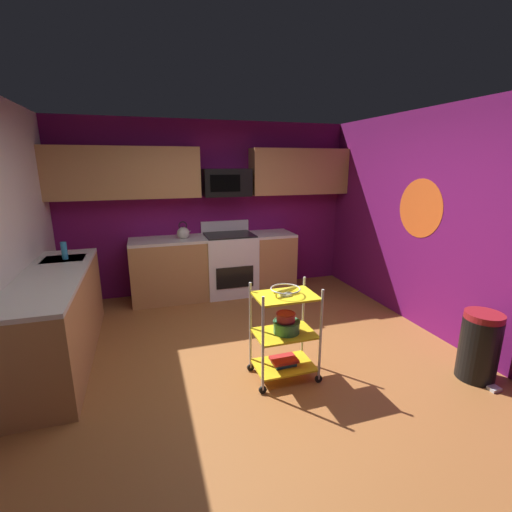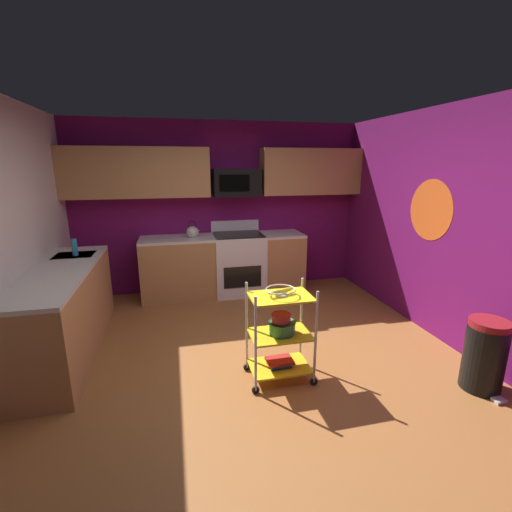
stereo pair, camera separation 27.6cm
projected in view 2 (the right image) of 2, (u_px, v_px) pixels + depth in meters
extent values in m
cube|color=#995B2D|center=(255.00, 366.00, 3.63)|extent=(4.40, 4.80, 0.04)
cube|color=#6B1156|center=(220.00, 208.00, 5.59)|extent=(4.52, 0.06, 2.60)
cube|color=#6B1156|center=(459.00, 229.00, 3.79)|extent=(0.06, 4.80, 2.60)
cylinder|color=#E5591E|center=(430.00, 210.00, 4.14)|extent=(0.00, 0.71, 0.71)
cube|color=#B27F4C|center=(224.00, 266.00, 5.49)|extent=(2.46, 0.60, 0.88)
cube|color=silver|center=(224.00, 237.00, 5.38)|extent=(2.46, 0.60, 0.04)
cube|color=#B27F4C|center=(65.00, 313.00, 3.77)|extent=(0.60, 2.17, 0.88)
cube|color=silver|center=(59.00, 272.00, 3.65)|extent=(0.60, 2.17, 0.04)
cube|color=#B7BABC|center=(75.00, 261.00, 4.27)|extent=(0.44, 0.36, 0.16)
cube|color=white|center=(239.00, 264.00, 5.54)|extent=(0.76, 0.64, 0.92)
cube|color=black|center=(243.00, 277.00, 5.26)|extent=(0.56, 0.01, 0.32)
cube|color=white|center=(235.00, 226.00, 5.67)|extent=(0.76, 0.06, 0.18)
cube|color=black|center=(238.00, 234.00, 5.42)|extent=(0.72, 0.60, 0.02)
cube|color=#B27F4C|center=(137.00, 173.00, 5.00)|extent=(2.03, 0.33, 0.70)
cube|color=#B27F4C|center=(311.00, 172.00, 5.58)|extent=(1.57, 0.33, 0.70)
cube|color=black|center=(236.00, 182.00, 5.33)|extent=(0.70, 0.38, 0.40)
cube|color=black|center=(235.00, 183.00, 5.13)|extent=(0.44, 0.01, 0.24)
cylinder|color=silver|center=(256.00, 345.00, 3.04)|extent=(0.02, 0.02, 0.88)
cylinder|color=black|center=(256.00, 390.00, 3.15)|extent=(0.07, 0.02, 0.07)
cylinder|color=silver|center=(316.00, 338.00, 3.16)|extent=(0.02, 0.02, 0.88)
cylinder|color=black|center=(314.00, 382.00, 3.27)|extent=(0.07, 0.02, 0.07)
cylinder|color=silver|center=(247.00, 326.00, 3.39)|extent=(0.02, 0.02, 0.88)
cylinder|color=black|center=(247.00, 367.00, 3.50)|extent=(0.07, 0.02, 0.07)
cylinder|color=silver|center=(301.00, 320.00, 3.51)|extent=(0.02, 0.02, 0.88)
cylinder|color=black|center=(300.00, 360.00, 3.62)|extent=(0.07, 0.02, 0.07)
cube|color=yellow|center=(279.00, 366.00, 3.37)|extent=(0.55, 0.38, 0.02)
cube|color=yellow|center=(280.00, 334.00, 3.28)|extent=(0.55, 0.38, 0.02)
cube|color=yellow|center=(281.00, 297.00, 3.19)|extent=(0.55, 0.38, 0.02)
torus|color=silver|center=(281.00, 289.00, 3.17)|extent=(0.27, 0.27, 0.01)
cylinder|color=silver|center=(281.00, 295.00, 3.18)|extent=(0.12, 0.12, 0.02)
ellipsoid|color=yellow|center=(285.00, 290.00, 3.20)|extent=(0.17, 0.09, 0.04)
ellipsoid|color=yellow|center=(276.00, 292.00, 3.15)|extent=(0.17, 0.09, 0.04)
cylinder|color=#387F4C|center=(282.00, 328.00, 3.27)|extent=(0.24, 0.24, 0.11)
torus|color=#387F4C|center=(282.00, 322.00, 3.26)|extent=(0.25, 0.25, 0.01)
cylinder|color=maroon|center=(281.00, 318.00, 3.24)|extent=(0.17, 0.17, 0.08)
torus|color=maroon|center=(281.00, 314.00, 3.23)|extent=(0.18, 0.18, 0.01)
cube|color=#1E4C8C|center=(279.00, 364.00, 3.36)|extent=(0.21, 0.16, 0.04)
cube|color=#B22626|center=(279.00, 360.00, 3.35)|extent=(0.25, 0.18, 0.03)
sphere|color=beige|center=(193.00, 232.00, 5.25)|extent=(0.18, 0.18, 0.18)
sphere|color=black|center=(192.00, 226.00, 5.23)|extent=(0.03, 0.03, 0.03)
cone|color=beige|center=(198.00, 231.00, 5.27)|extent=(0.09, 0.04, 0.06)
torus|color=black|center=(192.00, 225.00, 5.22)|extent=(0.12, 0.01, 0.12)
cylinder|color=#2D8CBF|center=(75.00, 247.00, 4.19)|extent=(0.06, 0.06, 0.20)
cylinder|color=black|center=(484.00, 358.00, 3.17)|extent=(0.34, 0.34, 0.60)
cylinder|color=maroon|center=(490.00, 324.00, 3.08)|extent=(0.33, 0.33, 0.06)
cube|color=#B2B2B7|center=(499.00, 400.00, 3.04)|extent=(0.10, 0.08, 0.03)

